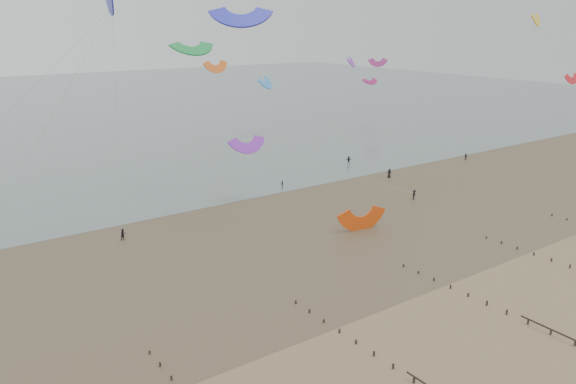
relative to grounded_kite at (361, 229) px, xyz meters
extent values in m
plane|color=brown|center=(-9.09, -25.96, 0.00)|extent=(500.00, 500.00, 0.00)
plane|color=#475654|center=(-9.09, 174.04, 0.03)|extent=(500.00, 500.00, 0.00)
plane|color=#473A28|center=(-9.09, 9.04, 0.01)|extent=(500.00, 500.00, 0.00)
ellipsoid|color=slate|center=(-27.09, -3.96, 0.01)|extent=(23.60, 14.36, 0.01)
ellipsoid|color=slate|center=(2.91, 12.04, 0.01)|extent=(33.64, 18.32, 0.01)
ellipsoid|color=slate|center=(35.91, 4.04, 0.01)|extent=(19.65, 13.67, 0.01)
ellipsoid|color=slate|center=(-49.09, 14.04, 0.01)|extent=(26.95, 14.22, 0.01)
cube|color=black|center=(-41.09, -19.23, 0.20)|extent=(0.16, 0.16, 0.51)
cube|color=black|center=(-41.09, -16.60, 0.19)|extent=(0.16, 0.16, 0.48)
cube|color=black|center=(-41.09, -13.96, 0.17)|extent=(0.16, 0.16, 0.45)
cube|color=black|center=(-23.09, -32.39, 0.28)|extent=(0.16, 0.16, 0.65)
cube|color=black|center=(-23.09, -29.75, 0.26)|extent=(0.16, 0.16, 0.62)
cube|color=black|center=(-23.09, -27.12, 0.25)|extent=(0.16, 0.16, 0.59)
cube|color=black|center=(-23.09, -24.49, 0.23)|extent=(0.16, 0.16, 0.57)
cube|color=black|center=(-23.09, -21.86, 0.22)|extent=(0.16, 0.16, 0.54)
cube|color=black|center=(-23.09, -19.23, 0.20)|extent=(0.16, 0.16, 0.51)
cube|color=black|center=(-23.09, -16.60, 0.19)|extent=(0.16, 0.16, 0.48)
cube|color=black|center=(-23.09, -13.96, 0.17)|extent=(0.16, 0.16, 0.45)
cube|color=black|center=(-5.09, -37.65, 0.31)|extent=(0.16, 0.16, 0.71)
cube|color=black|center=(-5.09, -35.02, 0.29)|extent=(0.16, 0.16, 0.68)
cube|color=black|center=(-5.09, -32.39, 0.28)|extent=(0.16, 0.16, 0.65)
cube|color=black|center=(-5.09, -29.75, 0.26)|extent=(0.16, 0.16, 0.62)
cube|color=black|center=(-5.09, -27.12, 0.25)|extent=(0.16, 0.16, 0.59)
cube|color=black|center=(-5.09, -24.49, 0.23)|extent=(0.16, 0.16, 0.57)
cube|color=black|center=(-5.09, -21.86, 0.22)|extent=(0.16, 0.16, 0.54)
cube|color=black|center=(-5.09, -19.23, 0.20)|extent=(0.16, 0.16, 0.51)
cube|color=black|center=(-5.09, -16.60, 0.19)|extent=(0.16, 0.16, 0.48)
cube|color=black|center=(-5.09, -13.96, 0.17)|extent=(0.16, 0.16, 0.45)
cube|color=black|center=(12.91, -27.12, 0.25)|extent=(0.16, 0.16, 0.59)
cube|color=black|center=(12.91, -24.49, 0.23)|extent=(0.16, 0.16, 0.57)
cube|color=black|center=(12.91, -21.86, 0.22)|extent=(0.16, 0.16, 0.54)
cube|color=black|center=(12.91, -19.23, 0.20)|extent=(0.16, 0.16, 0.51)
cube|color=black|center=(12.91, -16.60, 0.19)|extent=(0.16, 0.16, 0.48)
cube|color=black|center=(12.91, -13.96, 0.17)|extent=(0.16, 0.16, 0.45)
cube|color=black|center=(30.91, -16.60, 0.19)|extent=(0.16, 0.16, 0.48)
cube|color=black|center=(30.91, -13.96, 0.17)|extent=(0.16, 0.16, 0.45)
imported|color=black|center=(26.16, 19.97, 0.95)|extent=(0.87, 1.07, 1.89)
imported|color=black|center=(27.37, 34.43, 0.84)|extent=(1.63, 1.00, 1.68)
imported|color=black|center=(52.75, 20.96, 0.78)|extent=(0.87, 0.94, 1.55)
imported|color=black|center=(18.78, 6.15, 0.93)|extent=(1.35, 1.02, 1.85)
imported|color=black|center=(3.03, 26.61, 0.77)|extent=(0.80, 0.95, 1.53)
imported|color=black|center=(-32.55, 17.54, 0.89)|extent=(1.02, 0.89, 1.78)
camera|label=1|loc=(-57.97, -61.77, 31.58)|focal=35.00mm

